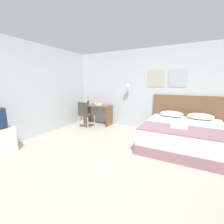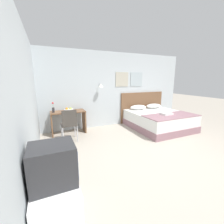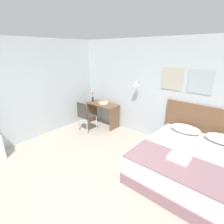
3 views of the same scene
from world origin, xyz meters
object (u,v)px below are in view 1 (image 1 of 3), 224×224
(desk_chair, at_px, (85,113))
(fruit_bowl, at_px, (99,104))
(bed, at_px, (183,135))
(desk, at_px, (98,111))
(headboard, at_px, (186,115))
(pillow_right, at_px, (200,116))
(folded_towel_near_foot, at_px, (179,126))
(throw_blanket, at_px, (182,130))
(pillow_left, at_px, (171,114))
(flower_vase, at_px, (88,102))

(desk_chair, relative_size, fruit_bowl, 3.23)
(bed, xyz_separation_m, desk, (-2.98, 0.75, 0.22))
(headboard, xyz_separation_m, desk, (-2.98, -0.26, -0.09))
(pillow_right, distance_m, folded_towel_near_foot, 1.25)
(throw_blanket, relative_size, folded_towel_near_foot, 5.09)
(pillow_left, xyz_separation_m, pillow_right, (0.74, 0.00, 0.00))
(bed, xyz_separation_m, folded_towel_near_foot, (-0.07, -0.43, 0.34))
(headboard, distance_m, fruit_bowl, 2.97)
(desk_chair, relative_size, flower_vase, 2.91)
(pillow_left, bearing_deg, desk, 179.67)
(bed, distance_m, headboard, 1.06)
(pillow_left, distance_m, fruit_bowl, 2.59)
(desk, height_order, fruit_bowl, fruit_bowl)
(pillow_left, bearing_deg, throw_blanket, -74.23)
(folded_towel_near_foot, xyz_separation_m, flower_vase, (-3.33, 1.16, 0.22))
(desk_chair, bearing_deg, pillow_right, 11.24)
(folded_towel_near_foot, bearing_deg, fruit_bowl, 157.34)
(bed, height_order, folded_towel_near_foot, folded_towel_near_foot)
(pillow_left, distance_m, pillow_right, 0.74)
(folded_towel_near_foot, xyz_separation_m, desk_chair, (-2.98, 0.49, -0.08))
(pillow_left, height_order, pillow_right, same)
(flower_vase, bearing_deg, bed, -12.11)
(pillow_right, distance_m, throw_blanket, 1.36)
(desk, distance_m, desk_chair, 0.70)
(headboard, bearing_deg, throw_blanket, -90.00)
(bed, xyz_separation_m, flower_vase, (-3.40, 0.73, 0.56))
(desk, distance_m, flower_vase, 0.55)
(headboard, xyz_separation_m, pillow_right, (0.37, -0.27, 0.06))
(pillow_left, relative_size, pillow_right, 1.00)
(headboard, xyz_separation_m, flower_vase, (-3.40, -0.28, 0.25))
(bed, height_order, desk_chair, desk_chair)
(folded_towel_near_foot, height_order, desk_chair, desk_chair)
(folded_towel_near_foot, relative_size, desk, 0.33)
(fruit_bowl, relative_size, flower_vase, 0.90)
(pillow_left, bearing_deg, pillow_right, 0.00)
(headboard, distance_m, pillow_left, 0.46)
(pillow_left, bearing_deg, flower_vase, -179.83)
(desk, relative_size, flower_vase, 3.32)
(desk, xyz_separation_m, desk_chair, (-0.07, -0.70, 0.04))
(flower_vase, bearing_deg, pillow_right, 0.14)
(fruit_bowl, xyz_separation_m, flower_vase, (-0.45, -0.04, 0.08))
(throw_blanket, xyz_separation_m, folded_towel_near_foot, (-0.07, 0.14, 0.04))
(headboard, height_order, pillow_left, headboard)
(headboard, xyz_separation_m, desk_chair, (-3.05, -0.95, -0.05))
(throw_blanket, height_order, desk_chair, desk_chair)
(bed, bearing_deg, flower_vase, 167.89)
(bed, xyz_separation_m, fruit_bowl, (-2.95, 0.77, 0.48))
(pillow_right, bearing_deg, throw_blanket, -105.77)
(desk, distance_m, fruit_bowl, 0.27)
(headboard, bearing_deg, fruit_bowl, -175.31)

